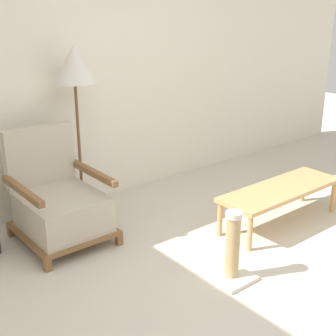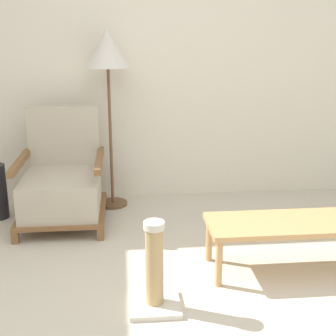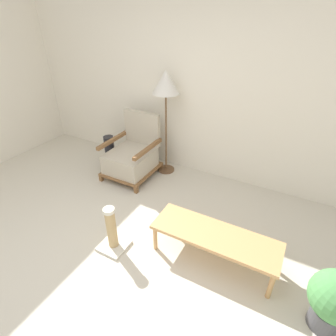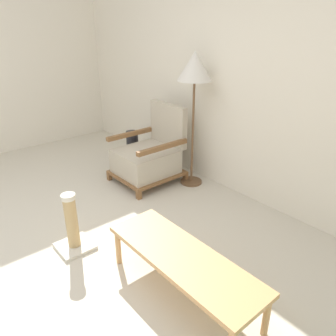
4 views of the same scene
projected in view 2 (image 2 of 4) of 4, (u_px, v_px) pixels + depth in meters
wall_back at (129, 49)px, 4.10m from camera, size 8.00×0.06×2.70m
armchair at (62, 185)px, 3.77m from camera, size 0.67×0.75×0.90m
floor_lamp at (108, 56)px, 3.84m from camera, size 0.38×0.38×1.52m
coffee_table at (303, 226)px, 3.01m from camera, size 1.24×0.41×0.34m
scratching_post at (155, 276)px, 2.61m from camera, size 0.29×0.29×0.52m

